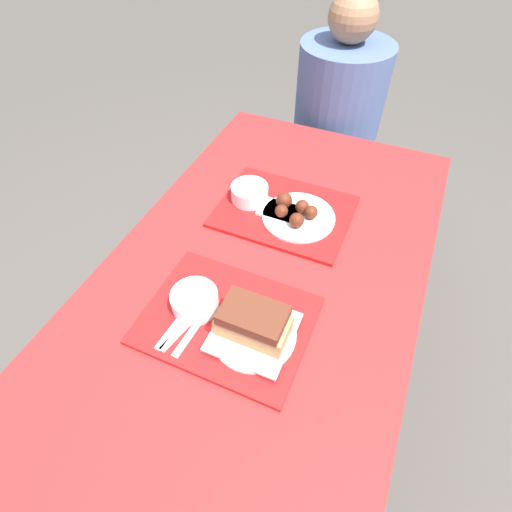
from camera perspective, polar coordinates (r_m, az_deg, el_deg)
ground_plane at (r=1.74m, az=0.71°, el=-18.13°), size 12.00×12.00×0.00m
picnic_table at (r=1.16m, az=1.01°, el=-5.07°), size 0.83×1.47×0.77m
picnic_bench_far at (r=2.03m, az=11.61°, el=10.35°), size 0.79×0.28×0.45m
tray_near at (r=0.98m, az=-4.18°, el=-9.10°), size 0.40×0.31×0.01m
tray_far at (r=1.23m, az=4.04°, el=6.37°), size 0.40×0.31×0.01m
bowl_coleslaw_near at (r=0.98m, az=-8.76°, el=-6.23°), size 0.11×0.11×0.05m
brisket_sandwich_plate at (r=0.91m, az=-0.36°, el=-9.91°), size 0.20×0.20×0.10m
plastic_fork_near at (r=0.97m, az=-9.87°, el=-9.60°), size 0.05×0.17×0.00m
plastic_knife_near at (r=0.97m, az=-8.73°, el=-10.07°), size 0.03×0.17×0.00m
plastic_spoon_near at (r=0.98m, az=-10.98°, el=-9.13°), size 0.03×0.17×0.00m
bowl_coleslaw_far at (r=1.25m, az=-0.92°, el=9.11°), size 0.11×0.11×0.05m
wings_plate_far at (r=1.20m, az=5.75°, el=6.17°), size 0.22×0.22×0.06m
napkin_far at (r=1.22m, az=3.33°, el=6.50°), size 0.12×0.09×0.01m
person_seated_across at (r=1.83m, az=11.71°, el=20.21°), size 0.37×0.37×0.74m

